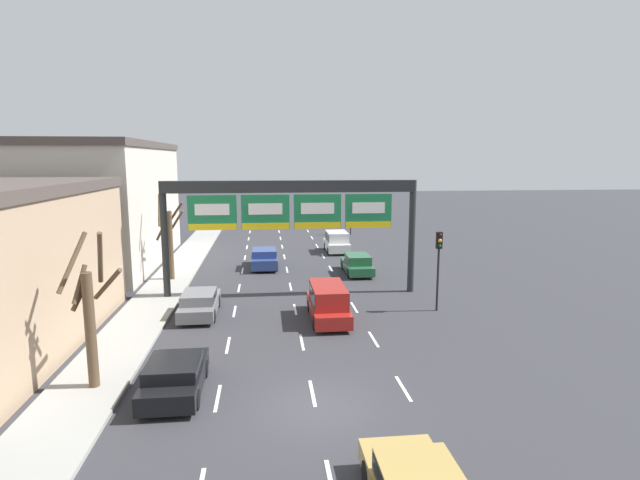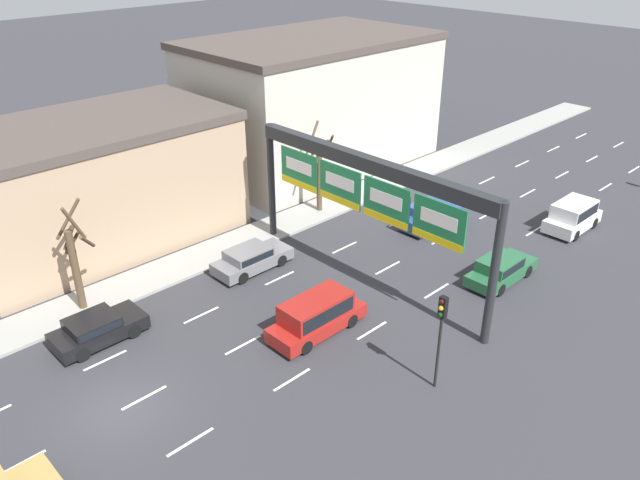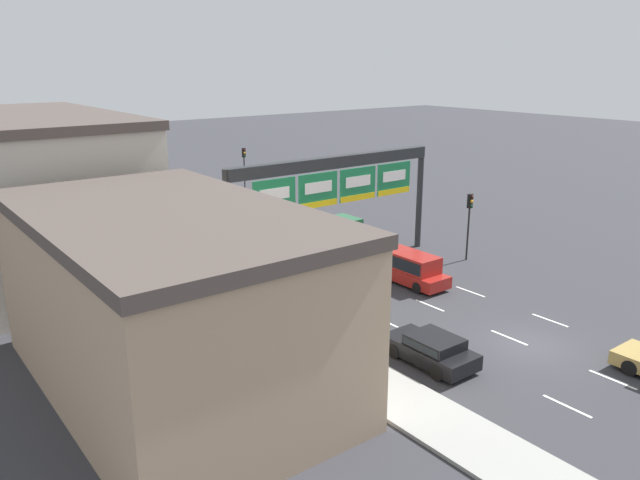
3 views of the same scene
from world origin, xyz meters
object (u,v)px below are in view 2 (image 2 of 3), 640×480
Objects in this scene: tree_bare_second at (75,258)px; suv_white at (573,215)px; sign_gantry at (366,182)px; car_grey at (251,258)px; car_black at (97,328)px; tree_bare_closest at (320,168)px; suv_red at (316,314)px; car_blue at (430,214)px; car_green at (501,268)px; traffic_light_near_gantry at (441,324)px.

suv_white is at bearing 63.93° from tree_bare_second.
tree_bare_second is at bearing -123.40° from sign_gantry.
car_grey is 19.82m from suv_white.
tree_bare_closest is at bearing 100.53° from car_black.
car_black is 9.92m from suv_red.
tree_bare_second is at bearing -107.17° from car_blue.
suv_red is (1.58, -4.91, -4.62)m from sign_gantry.
sign_gantry is at bearing 68.97° from car_black.
car_green is 7.17m from car_blue.
car_grey is 12.99m from traffic_light_near_gantry.
traffic_light_near_gantry is (2.69, -9.27, 2.36)m from car_green.
car_blue is 1.09× the size of suv_white.
car_grey is (-10.06, -8.69, -0.04)m from car_green.
tree_bare_closest reaches higher than tree_bare_second.
car_black is (-9.79, -17.73, -0.05)m from car_green.
sign_gantry is at bearing -29.46° from tree_bare_closest.
tree_bare_closest is at bearing 135.41° from suv_red.
sign_gantry is 3.50× the size of traffic_light_near_gantry.
car_blue is 8.67m from suv_white.
car_blue is 0.79× the size of tree_bare_second.
suv_white is (9.54, 26.26, 0.30)m from car_black.
car_grey is (-5.08, -3.46, -4.92)m from sign_gantry.
tree_bare_second is at bearing -143.77° from suv_red.
tree_bare_closest is (-6.30, -3.42, 2.20)m from car_blue.
tree_bare_second reaches higher than car_black.
suv_white is 15.84m from tree_bare_closest.
car_grey is at bearing -119.67° from suv_white.
car_blue is at bearing 101.90° from sign_gantry.
traffic_light_near_gantry is (7.68, -4.04, -2.52)m from sign_gantry.
suv_red is (-3.15, -18.67, 0.00)m from suv_white.
traffic_light_near_gantry is at bearing 26.55° from tree_bare_second.
suv_white and suv_red have the same top height.
suv_red reaches higher than car_black.
sign_gantry is at bearing -78.10° from car_blue.
suv_red is 13.55m from tree_bare_closest.
sign_gantry reaches higher than car_green.
car_blue is 15.35m from traffic_light_near_gantry.
car_black is 0.73× the size of tree_bare_second.
traffic_light_near_gantry is 17.82m from tree_bare_closest.
car_grey is at bearing -145.74° from sign_gantry.
tree_bare_closest is at bearing 109.95° from car_grey.
car_black is at bearing -118.90° from car_green.
tree_bare_closest is (-3.16, 17.00, 2.29)m from car_black.
suv_red is at bearing -75.78° from car_blue.
car_black is at bearing -98.74° from car_blue.
sign_gantry reaches higher than suv_white.
sign_gantry is at bearing 152.25° from traffic_light_near_gantry.
traffic_light_near_gantry is (6.10, 0.87, 2.11)m from suv_red.
car_green is at bearing 71.47° from suv_red.
car_green is 9.94m from traffic_light_near_gantry.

